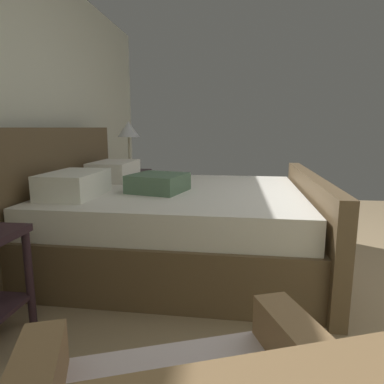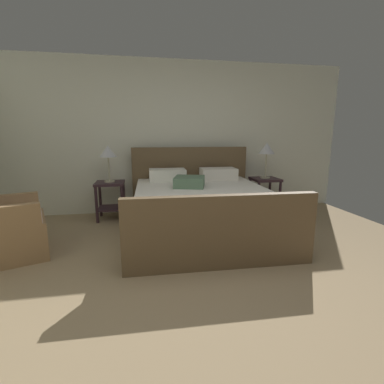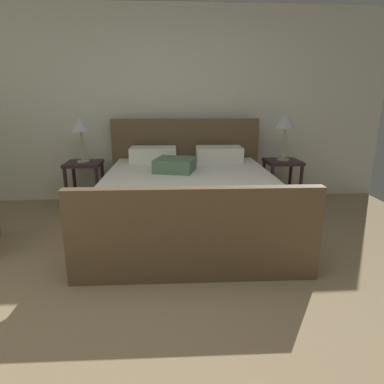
{
  "view_description": "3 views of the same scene",
  "coord_description": "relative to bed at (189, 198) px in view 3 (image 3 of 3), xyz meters",
  "views": [
    {
      "loc": [
        -2.59,
        1.18,
        1.12
      ],
      "look_at": [
        0.1,
        1.51,
        0.61
      ],
      "focal_mm": 32.04,
      "sensor_mm": 36.0,
      "label": 1
    },
    {
      "loc": [
        -0.57,
        -1.91,
        1.31
      ],
      "look_at": [
        -0.0,
        1.26,
        0.65
      ],
      "focal_mm": 25.7,
      "sensor_mm": 36.0,
      "label": 2
    },
    {
      "loc": [
        -0.02,
        -1.79,
        1.39
      ],
      "look_at": [
        0.21,
        1.48,
        0.46
      ],
      "focal_mm": 31.42,
      "sensor_mm": 36.0,
      "label": 3
    }
  ],
  "objects": [
    {
      "name": "table_lamp_left",
      "position": [
        -1.29,
        0.83,
        0.71
      ],
      "size": [
        0.26,
        0.26,
        0.56
      ],
      "color": "#B7B293",
      "rests_on": "nightstand_left"
    },
    {
      "name": "table_lamp_right",
      "position": [
        1.29,
        0.78,
        0.74
      ],
      "size": [
        0.27,
        0.27,
        0.6
      ],
      "color": "#B7B293",
      "rests_on": "nightstand_right"
    },
    {
      "name": "bed",
      "position": [
        0.0,
        0.0,
        0.0
      ],
      "size": [
        1.98,
        2.25,
        1.12
      ],
      "color": "brown",
      "rests_on": "ground"
    },
    {
      "name": "ground_plane",
      "position": [
        -0.19,
        -1.67,
        -0.35
      ],
      "size": [
        5.88,
        5.75,
        0.02
      ],
      "primitive_type": "cube",
      "color": "#98805D"
    },
    {
      "name": "nightstand_left",
      "position": [
        -1.29,
        0.83,
        0.06
      ],
      "size": [
        0.44,
        0.44,
        0.6
      ],
      "color": "#342129",
      "rests_on": "ground"
    },
    {
      "name": "nightstand_right",
      "position": [
        1.29,
        0.78,
        0.06
      ],
      "size": [
        0.44,
        0.44,
        0.6
      ],
      "color": "#342129",
      "rests_on": "ground"
    },
    {
      "name": "wall_back",
      "position": [
        -0.19,
        1.27,
        0.93
      ],
      "size": [
        6.0,
        0.12,
        2.55
      ],
      "primitive_type": "cube",
      "color": "silver",
      "rests_on": "ground"
    }
  ]
}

